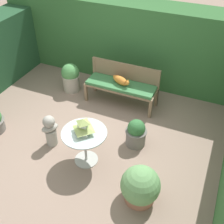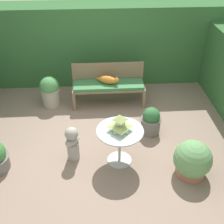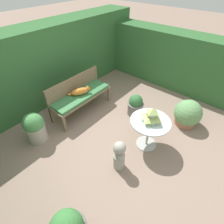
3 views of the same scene
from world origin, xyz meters
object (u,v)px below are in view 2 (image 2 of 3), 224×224
cat (108,80)px  patio_table (120,137)px  garden_bench (109,86)px  potted_plant_hedge_corner (151,121)px  garden_bust (73,143)px  potted_plant_table_near (192,161)px  pagoda_birdhouse (120,124)px  potted_plant_bench_left (50,91)px

cat → patio_table: 1.81m
garden_bench → potted_plant_hedge_corner: size_ratio=2.83×
garden_bust → potted_plant_table_near: (1.88, -0.48, -0.06)m
cat → pagoda_birdhouse: pagoda_birdhouse is taller
cat → potted_plant_bench_left: 1.27m
garden_bench → garden_bust: (-0.69, -1.69, -0.09)m
patio_table → potted_plant_bench_left: bearing=126.3°
potted_plant_table_near → potted_plant_hedge_corner: potted_plant_table_near is taller
garden_bust → potted_plant_hedge_corner: (1.43, 0.62, -0.08)m
garden_bust → potted_plant_table_near: garden_bust is taller
pagoda_birdhouse → potted_plant_table_near: 1.27m
garden_bust → potted_plant_table_near: bearing=-73.0°
patio_table → potted_plant_bench_left: potted_plant_bench_left is taller
garden_bust → potted_plant_hedge_corner: garden_bust is taller
pagoda_birdhouse → potted_plant_bench_left: pagoda_birdhouse is taller
potted_plant_bench_left → pagoda_birdhouse: bearing=-53.7°
potted_plant_table_near → potted_plant_hedge_corner: (-0.46, 1.09, -0.01)m
garden_bench → potted_plant_bench_left: potted_plant_bench_left is taller
pagoda_birdhouse → potted_plant_table_near: size_ratio=0.49×
garden_bench → pagoda_birdhouse: 1.84m
patio_table → potted_plant_hedge_corner: size_ratio=1.38×
cat → garden_bust: cat is taller
garden_bench → potted_plant_hedge_corner: bearing=-55.6°
pagoda_birdhouse → potted_plant_bench_left: bearing=126.3°
garden_bench → cat: cat is taller
garden_bench → potted_plant_table_near: (1.19, -2.17, -0.15)m
cat → potted_plant_table_near: bearing=-36.5°
garden_bench → cat: 0.15m
pagoda_birdhouse → garden_bust: size_ratio=0.47×
potted_plant_hedge_corner → potted_plant_bench_left: bearing=151.2°
garden_bust → potted_plant_table_near: 1.94m
cat → pagoda_birdhouse: (0.09, -1.81, 0.19)m
pagoda_birdhouse → cat: bearing=93.0°
potted_plant_hedge_corner → potted_plant_table_near: bearing=-67.3°
patio_table → pagoda_birdhouse: bearing=-45.0°
patio_table → potted_plant_table_near: 1.19m
cat → pagoda_birdhouse: size_ratio=1.53×
patio_table → potted_plant_table_near: size_ratio=1.22×
pagoda_birdhouse → garden_bust: bearing=171.6°
garden_bench → patio_table: (0.08, -1.81, 0.09)m
potted_plant_bench_left → potted_plant_hedge_corner: bearing=-28.8°
potted_plant_bench_left → garden_bench: bearing=-0.8°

